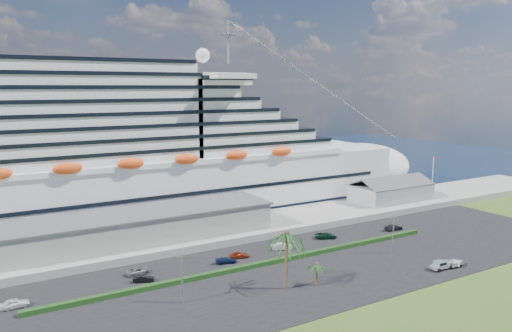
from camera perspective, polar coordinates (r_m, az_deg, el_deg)
ground at (r=93.71m, az=10.11°, el=-13.35°), size 420.00×420.00×0.00m
asphalt_lot at (r=101.65m, az=6.00°, el=-11.39°), size 140.00×38.00×0.12m
wharf at (r=124.64m, az=-2.00°, el=-7.04°), size 240.00×20.00×1.80m
water at (r=206.49m, az=-14.03°, el=-1.07°), size 420.00×160.00×0.02m
cruise_ship at (r=135.36m, az=-15.02°, el=0.79°), size 191.00×38.00×54.00m
terminal_building at (r=114.18m, az=-13.18°, el=-6.66°), size 61.00×15.00×6.30m
port_shed at (r=154.75m, az=15.18°, el=-2.83°), size 24.00×12.31×7.37m
flagpole at (r=167.28m, az=19.56°, el=-0.81°), size 1.08×0.16×12.00m
hedge at (r=101.17m, az=0.57°, el=-11.13°), size 88.00×1.10×0.90m
lamp_post_left at (r=84.40m, az=-8.48°, el=-11.98°), size 1.60×0.35×8.27m
lamp_post_right at (r=110.55m, az=15.42°, el=-7.09°), size 1.60×0.35×8.27m
palm_tall at (r=87.79m, az=3.54°, el=-8.39°), size 8.82×8.82×11.13m
palm_short at (r=91.50m, az=6.96°, el=-11.37°), size 3.53×3.53×4.56m
parked_car_0 at (r=92.20m, az=-25.87°, el=-13.95°), size 4.54×2.02×1.52m
parked_car_1 at (r=95.78m, az=-12.73°, el=-12.44°), size 4.04×2.58×1.26m
parked_car_2 at (r=99.63m, az=-13.31°, el=-11.59°), size 4.90×2.83×1.28m
parked_car_3 at (r=102.82m, az=-3.46°, el=-10.71°), size 4.53×2.58×1.24m
parked_car_4 at (r=105.56m, az=-1.94°, el=-10.12°), size 4.37×2.69×1.39m
parked_car_5 at (r=110.70m, az=2.97°, el=-9.16°), size 4.89×3.24×1.52m
parked_car_6 at (r=119.54m, az=7.98°, el=-7.88°), size 5.55×4.15×1.40m
parked_car_7 at (r=129.54m, az=15.45°, el=-6.78°), size 5.04×2.26×1.43m
pickup_truck at (r=105.73m, az=20.43°, el=-10.52°), size 5.06×2.06×1.76m
boat_trailer at (r=108.24m, az=21.91°, el=-10.14°), size 5.29×3.64×1.49m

